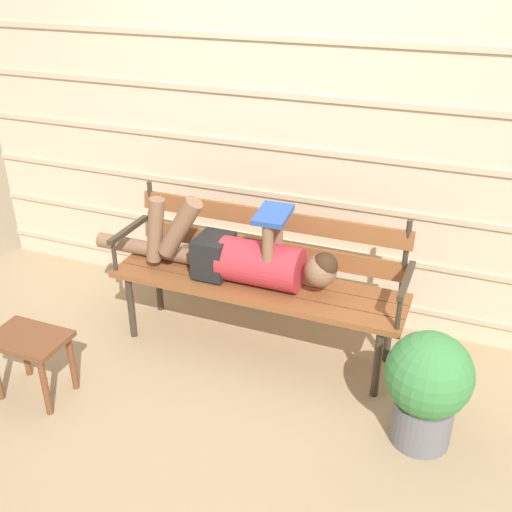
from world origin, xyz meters
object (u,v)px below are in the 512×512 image
at_px(potted_plant, 427,385).
at_px(reclining_person, 240,256).
at_px(footstool, 30,349).
at_px(park_bench, 260,271).

bearing_deg(potted_plant, reclining_person, 160.24).
bearing_deg(potted_plant, footstool, -167.98).
bearing_deg(footstool, potted_plant, 12.02).
distance_m(park_bench, potted_plant, 1.20).
distance_m(reclining_person, footstool, 1.28).
bearing_deg(park_bench, footstool, -136.63).
bearing_deg(footstool, reclining_person, 44.36).
xyz_separation_m(reclining_person, potted_plant, (1.18, -0.42, -0.28)).
xyz_separation_m(park_bench, reclining_person, (-0.10, -0.07, 0.11)).
xyz_separation_m(reclining_person, footstool, (-0.88, -0.86, -0.33)).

